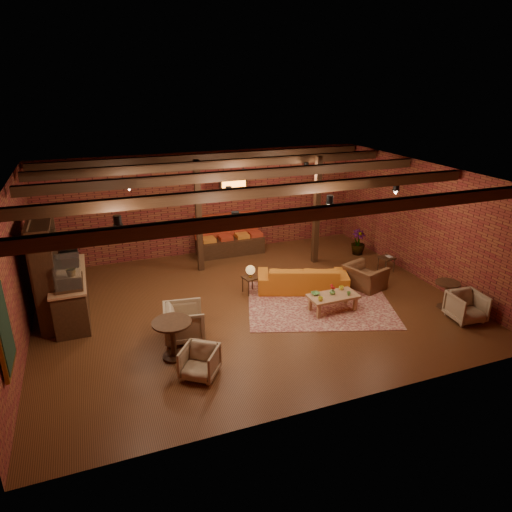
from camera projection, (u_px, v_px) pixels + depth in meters
name	position (u px, v px, depth m)	size (l,w,h in m)	color
floor	(250.00, 305.00, 11.31)	(10.00, 10.00, 0.00)	#3C220F
ceiling	(250.00, 176.00, 10.14)	(10.00, 8.00, 0.02)	black
wall_back	(207.00, 203.00, 14.21)	(10.00, 0.02, 3.20)	maroon
wall_front	(336.00, 324.00, 7.24)	(10.00, 0.02, 3.20)	maroon
wall_left	(15.00, 274.00, 9.09)	(0.02, 8.00, 3.20)	maroon
wall_right	(423.00, 222.00, 12.36)	(0.02, 8.00, 3.20)	maroon
ceiling_beams	(250.00, 182.00, 10.19)	(9.80, 6.40, 0.22)	black
ceiling_pipe	(229.00, 178.00, 11.67)	(0.12, 0.12, 9.60)	black
post_left	(199.00, 217.00, 12.80)	(0.16, 0.16, 3.20)	black
post_right	(317.00, 211.00, 13.38)	(0.16, 0.16, 3.20)	black
service_counter	(69.00, 284.00, 10.55)	(0.80, 2.50, 1.60)	black
plant_counter	(71.00, 263.00, 10.60)	(0.35, 0.39, 0.30)	#337F33
shelving_hutch	(48.00, 269.00, 10.36)	(0.52, 2.00, 2.40)	black
chalkboard_menu	(3.00, 328.00, 7.11)	(0.08, 0.96, 1.46)	black
banquette	(230.00, 239.00, 14.42)	(2.10, 0.70, 1.00)	#A8321C
service_sign	(233.00, 184.00, 13.35)	(0.86, 0.06, 0.30)	orange
ceiling_spotlights	(250.00, 191.00, 10.27)	(6.40, 4.40, 0.28)	black
rug	(319.00, 304.00, 11.34)	(3.51, 2.68, 0.01)	maroon
sofa	(303.00, 278.00, 11.99)	(2.35, 0.92, 0.68)	#C46A1B
coffee_table	(333.00, 297.00, 10.89)	(1.21, 0.62, 0.66)	#A36C4C
side_table_lamp	(250.00, 272.00, 11.71)	(0.44, 0.44, 0.77)	black
round_table_left	(172.00, 333.00, 8.98)	(0.78, 0.78, 0.81)	black
armchair_a	(184.00, 321.00, 9.70)	(0.82, 0.77, 0.85)	#C3B197
armchair_b	(200.00, 361.00, 8.49)	(0.64, 0.60, 0.66)	#C3B197
armchair_right	(365.00, 273.00, 12.07)	(0.97, 0.63, 0.84)	brown
side_table_book	(387.00, 258.00, 13.13)	(0.46, 0.46, 0.46)	black
round_table_right	(447.00, 291.00, 11.02)	(0.57, 0.57, 0.67)	black
armchair_far	(467.00, 305.00, 10.46)	(0.72, 0.67, 0.74)	#C3B197
plant_tall	(360.00, 218.00, 14.14)	(1.34, 1.34, 2.39)	#4C7F4C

